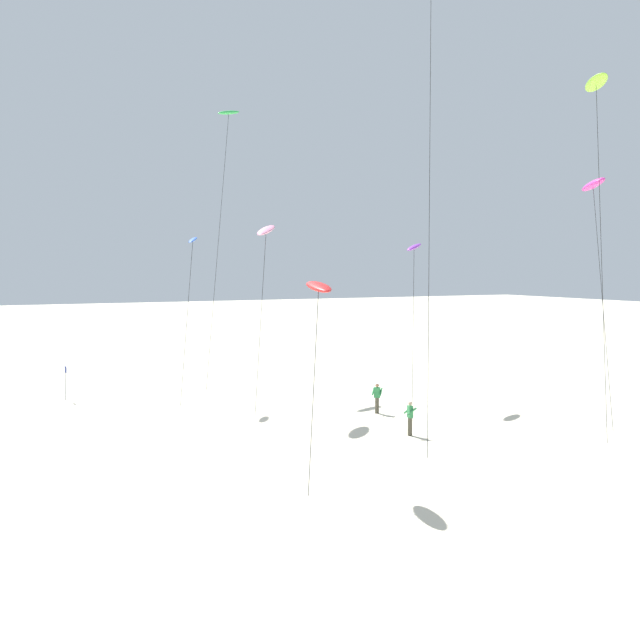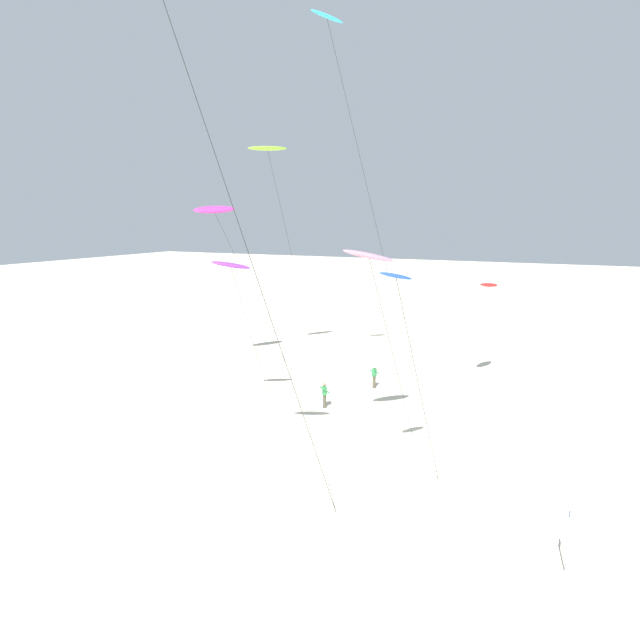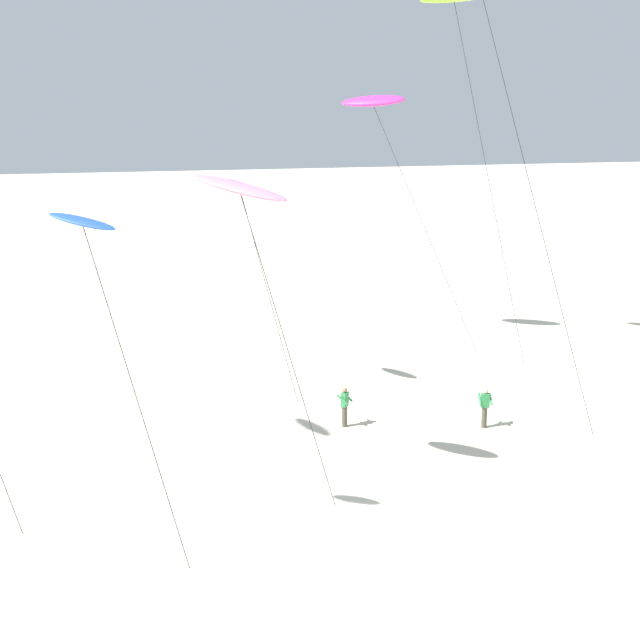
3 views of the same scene
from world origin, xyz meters
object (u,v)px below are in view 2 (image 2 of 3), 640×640
at_px(kite_red, 489,285).
at_px(kite_flyer_nearest, 374,376).
at_px(kite_purple, 231,266).
at_px(kite_flyer_middle, 325,395).
at_px(kite_pink, 369,257).
at_px(kite_blue, 397,281).
at_px(kite_magenta, 214,210).
at_px(kite_lime, 268,150).
at_px(marker_flag, 568,532).
at_px(kite_cyan, 330,27).

relative_size(kite_red, kite_flyer_nearest, 4.60).
distance_m(kite_purple, kite_flyer_middle, 10.13).
bearing_deg(kite_pink, kite_flyer_nearest, 17.98).
bearing_deg(kite_pink, kite_blue, -147.15).
bearing_deg(kite_magenta, kite_pink, -119.57).
relative_size(kite_magenta, kite_pink, 1.23).
distance_m(kite_red, kite_flyer_nearest, 10.45).
xyz_separation_m(kite_lime, marker_flag, (-19.37, -23.18, -15.77)).
bearing_deg(kite_lime, marker_flag, -129.88).
distance_m(kite_purple, kite_cyan, 16.44).
distance_m(kite_red, marker_flag, 23.42).
distance_m(kite_pink, kite_flyer_middle, 11.41).
distance_m(kite_lime, marker_flag, 34.08).
relative_size(kite_flyer_middle, marker_flag, 0.80).
distance_m(kite_purple, marker_flag, 22.70).
height_order(kite_blue, kite_flyer_nearest, kite_blue).
bearing_deg(kite_cyan, kite_pink, -143.23).
xyz_separation_m(kite_cyan, marker_flag, (-15.15, -16.06, -22.45)).
relative_size(kite_pink, marker_flag, 5.12).
relative_size(kite_magenta, kite_purple, 1.36).
xyz_separation_m(kite_red, kite_cyan, (-6.57, 9.58, 16.58)).
relative_size(kite_purple, kite_flyer_middle, 5.82).
height_order(kite_pink, marker_flag, kite_pink).
bearing_deg(kite_flyer_middle, kite_lime, 48.35).
distance_m(kite_magenta, kite_purple, 10.85).
bearing_deg(kite_flyer_nearest, marker_flag, -142.29).
height_order(kite_lime, kite_pink, kite_lime).
bearing_deg(kite_purple, kite_red, -44.81).
xyz_separation_m(kite_red, marker_flag, (-21.72, -6.49, -5.87)).
bearing_deg(kite_lime, kite_pink, -132.87).
bearing_deg(kite_blue, kite_red, -2.32).
xyz_separation_m(kite_red, kite_pink, (-14.39, 3.73, 2.83)).
distance_m(kite_cyan, marker_flag, 31.49).
distance_m(kite_lime, kite_purple, 13.90).
bearing_deg(kite_lime, kite_flyer_nearest, -101.10).
xyz_separation_m(kite_lime, kite_pink, (-12.04, -12.96, -7.07)).
height_order(kite_cyan, marker_flag, kite_cyan).
relative_size(kite_lime, kite_pink, 1.64).
relative_size(kite_purple, kite_flyer_nearest, 5.82).
bearing_deg(kite_cyan, kite_lime, 59.35).
relative_size(kite_blue, kite_red, 1.31).
bearing_deg(marker_flag, kite_blue, 69.28).
bearing_deg(kite_lime, kite_red, -81.99).
bearing_deg(kite_purple, kite_cyan, -27.78).
relative_size(kite_purple, kite_cyan, 0.39).
relative_size(kite_flyer_nearest, marker_flag, 0.80).
bearing_deg(kite_cyan, kite_red, -55.55).
height_order(kite_pink, kite_flyer_nearest, kite_pink).
relative_size(kite_purple, kite_pink, 0.90).
xyz_separation_m(kite_lime, kite_flyer_nearest, (-1.90, -9.67, -16.37)).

